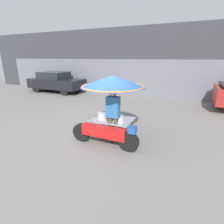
{
  "coord_description": "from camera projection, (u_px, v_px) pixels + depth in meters",
  "views": [
    {
      "loc": [
        2.75,
        -4.57,
        2.55
      ],
      "look_at": [
        0.6,
        0.22,
        0.89
      ],
      "focal_mm": 28.0,
      "sensor_mm": 36.0,
      "label": 1
    }
  ],
  "objects": [
    {
      "name": "ground_plane",
      "position": [
        93.0,
        137.0,
        5.82
      ],
      "size": [
        36.0,
        36.0,
        0.0
      ],
      "primitive_type": "plane",
      "color": "slate"
    },
    {
      "name": "shopfront_building",
      "position": [
        150.0,
        62.0,
        12.03
      ],
      "size": [
        28.0,
        2.06,
        4.41
      ],
      "color": "#38383D",
      "rests_on": "ground"
    },
    {
      "name": "vendor_motorcycle_cart",
      "position": [
        112.0,
        90.0,
        5.28
      ],
      "size": [
        2.14,
        1.96,
        2.03
      ],
      "color": "black",
      "rests_on": "ground"
    },
    {
      "name": "vendor_person",
      "position": [
        113.0,
        113.0,
        5.17
      ],
      "size": [
        0.38,
        0.23,
        1.69
      ],
      "color": "#4C473D",
      "rests_on": "ground"
    },
    {
      "name": "parked_car",
      "position": [
        56.0,
        82.0,
        13.06
      ],
      "size": [
        4.17,
        1.77,
        1.5
      ],
      "color": "black",
      "rests_on": "ground"
    },
    {
      "name": "potted_plant",
      "position": [
        36.0,
        82.0,
        14.87
      ],
      "size": [
        0.74,
        0.74,
        0.89
      ],
      "color": "brown",
      "rests_on": "ground"
    }
  ]
}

